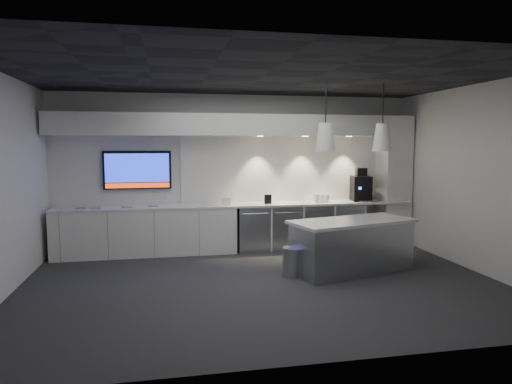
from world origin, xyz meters
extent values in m
plane|color=#2C2C2F|center=(0.00, 0.00, 0.00)|extent=(7.00, 7.00, 0.00)
plane|color=black|center=(0.00, 0.00, 3.00)|extent=(7.00, 7.00, 0.00)
plane|color=white|center=(0.00, 2.50, 1.50)|extent=(7.00, 0.00, 7.00)
plane|color=white|center=(0.00, -2.50, 1.50)|extent=(7.00, 0.00, 7.00)
plane|color=white|center=(3.50, 0.00, 1.50)|extent=(0.00, 7.00, 7.00)
cube|color=silver|center=(0.00, 2.17, 0.88)|extent=(6.80, 0.65, 0.04)
cube|color=white|center=(-1.75, 2.17, 0.43)|extent=(3.30, 0.63, 0.86)
cube|color=#92959A|center=(0.25, 2.17, 0.42)|extent=(0.60, 0.61, 0.85)
cube|color=#92959A|center=(0.88, 2.17, 0.42)|extent=(0.60, 0.61, 0.85)
cube|color=#92959A|center=(1.51, 2.17, 0.42)|extent=(0.60, 0.61, 0.85)
cube|color=#92959A|center=(2.14, 2.17, 0.42)|extent=(0.60, 0.61, 0.85)
cube|color=white|center=(1.20, 2.48, 1.55)|extent=(4.60, 0.03, 1.30)
cube|color=white|center=(0.00, 2.20, 2.40)|extent=(6.90, 0.60, 0.40)
cube|color=white|center=(3.20, 2.20, 1.30)|extent=(0.55, 0.55, 2.60)
cube|color=black|center=(-1.90, 2.45, 1.56)|extent=(1.25, 0.06, 0.72)
cube|color=#1222AF|center=(-1.90, 2.42, 1.60)|extent=(1.17, 0.00, 0.54)
cube|color=red|center=(-1.90, 2.42, 1.27)|extent=(1.17, 0.00, 0.09)
cube|color=#92959A|center=(1.53, 0.34, 0.40)|extent=(2.03, 1.21, 0.80)
cube|color=silver|center=(1.53, 0.34, 0.82)|extent=(2.14, 1.33, 0.05)
cylinder|color=#92959A|center=(0.54, 0.31, 0.22)|extent=(0.36, 0.36, 0.45)
cube|color=black|center=(2.49, 2.20, 1.15)|extent=(0.43, 0.46, 0.50)
cube|color=black|center=(2.49, 2.20, 1.48)|extent=(0.23, 0.23, 0.16)
cube|color=#92959A|center=(2.49, 1.98, 0.92)|extent=(0.30, 0.24, 0.03)
cube|color=black|center=(0.54, 2.08, 0.99)|extent=(0.14, 0.06, 0.18)
cube|color=silver|center=(-0.27, 2.07, 0.97)|extent=(0.18, 0.06, 0.14)
cube|color=#989898|center=(-2.89, 2.13, 0.91)|extent=(0.17, 0.17, 0.02)
cube|color=#989898|center=(-2.61, 2.08, 0.91)|extent=(0.17, 0.17, 0.02)
cube|color=#989898|center=(-2.08, 2.10, 0.91)|extent=(0.20, 0.20, 0.02)
cube|color=#989898|center=(-1.62, 2.15, 0.91)|extent=(0.19, 0.19, 0.02)
cone|color=white|center=(1.05, 0.34, 2.15)|extent=(0.31, 0.31, 0.44)
cylinder|color=black|center=(1.05, 0.34, 2.72)|extent=(0.02, 0.02, 0.70)
cone|color=white|center=(2.00, 0.34, 2.15)|extent=(0.31, 0.31, 0.44)
cylinder|color=black|center=(2.00, 0.34, 2.72)|extent=(0.02, 0.02, 0.70)
camera|label=1|loc=(-1.37, -6.39, 2.06)|focal=32.00mm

